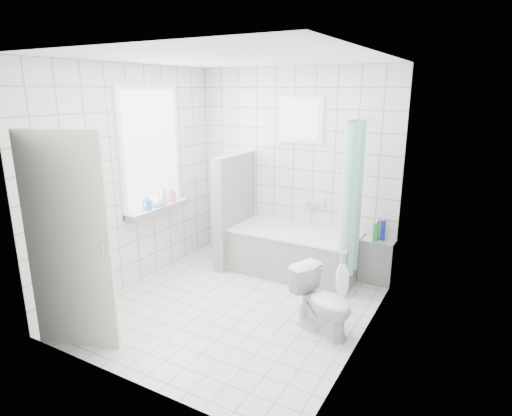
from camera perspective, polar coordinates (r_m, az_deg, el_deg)
The scene contains 19 objects.
ground at distance 4.87m, azimuth -2.85°, elevation -12.86°, with size 3.00×3.00×0.00m, color white.
ceiling at distance 4.30m, azimuth -3.34°, elevation 19.32°, with size 3.00×3.00×0.00m, color white.
wall_back at distance 5.70m, azimuth 5.01°, elevation 5.21°, with size 2.80×0.02×2.60m, color white.
wall_front at distance 3.29m, azimuth -17.17°, elevation -3.13°, with size 2.80×0.02×2.60m, color white.
wall_left at distance 5.27m, azimuth -16.09°, elevation 3.82°, with size 0.02×3.00×2.60m, color white.
wall_right at distance 3.87m, azimuth 14.77°, elevation -0.19°, with size 0.02×3.00×2.60m, color white.
window_left at distance 5.41m, azimuth -13.74°, elevation 7.49°, with size 0.01×0.90×1.40m, color white.
window_back at distance 5.54m, azimuth 5.93°, elevation 11.67°, with size 0.50×0.01×0.50m, color white.
window_sill at distance 5.52m, azimuth -12.91°, elevation -0.15°, with size 0.18×1.02×0.08m, color white.
door at distance 4.12m, azimuth -23.76°, elevation -4.43°, with size 0.04×0.80×2.00m, color silver.
bathtub at distance 5.57m, azimuth 5.11°, elevation -5.87°, with size 1.61×0.77×0.58m.
partition_wall at distance 5.77m, azimuth -2.87°, elevation -0.25°, with size 0.15×0.85×1.50m, color white.
tiled_ledge at distance 5.51m, azimuth 15.80°, elevation -6.82°, with size 0.40×0.24×0.55m, color white.
toilet at distance 4.30m, azimuth 8.93°, elevation -12.20°, with size 0.36×0.64×0.65m, color white.
curtain_rod at distance 4.92m, azimuth 13.54°, elevation 11.45°, with size 0.02×0.02×0.80m, color silver.
shower_curtain at distance 4.94m, azimuth 12.47°, elevation 0.91°, with size 0.14×0.48×1.78m, color #44C7C8, non-canonical shape.
tub_faucet at distance 5.65m, azimuth 7.57°, elevation 0.36°, with size 0.18×0.06×0.06m, color silver.
sill_bottles at distance 5.52m, azimuth -12.55°, elevation 1.46°, with size 0.18×0.59×0.28m.
ledge_bottles at distance 5.37m, azimuth 16.01°, elevation -2.94°, with size 0.14×0.16×0.25m.
Camera 1 is at (2.30, -3.62, 2.31)m, focal length 30.00 mm.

